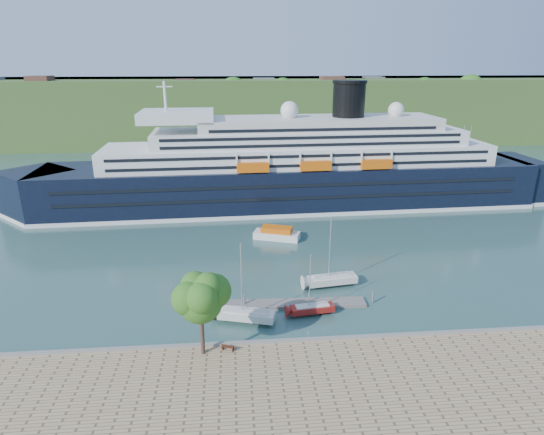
{
  "coord_description": "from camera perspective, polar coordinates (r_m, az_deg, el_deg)",
  "views": [
    {
      "loc": [
        -2.66,
        -43.56,
        31.06
      ],
      "look_at": [
        3.67,
        30.0,
        5.32
      ],
      "focal_mm": 30.0,
      "sensor_mm": 36.0,
      "label": 1
    }
  ],
  "objects": [
    {
      "name": "ground",
      "position": [
        53.57,
        -1.21,
        -16.22
      ],
      "size": [
        400.0,
        400.0,
        0.0
      ],
      "primitive_type": "plane",
      "color": "#2C4E4A",
      "rests_on": "ground"
    },
    {
      "name": "park_bench",
      "position": [
        51.7,
        -5.55,
        -15.83
      ],
      "size": [
        1.52,
        1.04,
        0.9
      ],
      "primitive_type": null,
      "rotation": [
        0.0,
        0.0,
        -0.36
      ],
      "color": "#431F13",
      "rests_on": "promenade"
    },
    {
      "name": "floating_pontoon",
      "position": [
        61.75,
        2.63,
        -10.77
      ],
      "size": [
        19.45,
        3.03,
        0.43
      ],
      "primitive_type": null,
      "rotation": [
        0.0,
        0.0,
        -0.03
      ],
      "color": "slate",
      "rests_on": "ground"
    },
    {
      "name": "far_hillside",
      "position": [
        189.54,
        -4.2,
        13.4
      ],
      "size": [
        400.0,
        50.0,
        24.0
      ],
      "primitive_type": "cube",
      "color": "#335020",
      "rests_on": "ground"
    },
    {
      "name": "quay_coping",
      "position": [
        52.74,
        -1.2,
        -15.33
      ],
      "size": [
        220.0,
        0.5,
        0.3
      ],
      "primitive_type": "cube",
      "color": "slate",
      "rests_on": "promenade"
    },
    {
      "name": "sailboat_white_near",
      "position": [
        55.86,
        -3.3,
        -8.59
      ],
      "size": [
        8.08,
        4.14,
        10.06
      ],
      "primitive_type": null,
      "rotation": [
        0.0,
        0.0,
        -0.27
      ],
      "color": "silver",
      "rests_on": "ground"
    },
    {
      "name": "sailboat_white_far",
      "position": [
        64.93,
        7.7,
        -4.52
      ],
      "size": [
        8.15,
        3.29,
        10.22
      ],
      "primitive_type": null,
      "rotation": [
        0.0,
        0.0,
        0.14
      ],
      "color": "silver",
      "rests_on": "ground"
    },
    {
      "name": "promenade_tree",
      "position": [
        49.01,
        -8.91,
        -11.53
      ],
      "size": [
        6.27,
        6.27,
        10.39
      ],
      "primitive_type": null,
      "color": "#2A5D18",
      "rests_on": "promenade"
    },
    {
      "name": "sailboat_red",
      "position": [
        58.11,
        5.17,
        -8.6
      ],
      "size": [
        6.39,
        2.49,
        8.04
      ],
      "primitive_type": null,
      "rotation": [
        0.0,
        0.0,
        0.12
      ],
      "color": "maroon",
      "rests_on": "ground"
    },
    {
      "name": "cruise_ship",
      "position": [
        98.93,
        2.15,
        9.01
      ],
      "size": [
        121.2,
        21.84,
        27.09
      ],
      "primitive_type": null,
      "rotation": [
        0.0,
        0.0,
        0.04
      ],
      "color": "black",
      "rests_on": "ground"
    },
    {
      "name": "tender_launch",
      "position": [
        82.84,
        0.59,
        -1.94
      ],
      "size": [
        8.84,
        5.42,
        2.31
      ],
      "primitive_type": null,
      "rotation": [
        0.0,
        0.0,
        -0.33
      ],
      "color": "#DA5C0C",
      "rests_on": "ground"
    }
  ]
}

